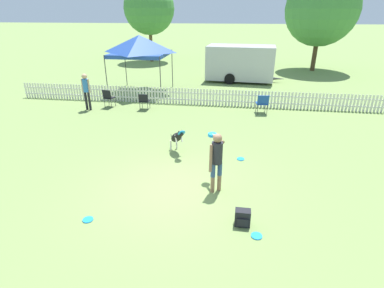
{
  "coord_description": "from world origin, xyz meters",
  "views": [
    {
      "loc": [
        1.43,
        -6.73,
        4.34
      ],
      "look_at": [
        0.23,
        1.21,
        0.78
      ],
      "focal_mm": 28.0,
      "sensor_mm": 36.0,
      "label": 1
    }
  ],
  "objects": [
    {
      "name": "folding_chair_blue_left",
      "position": [
        -4.74,
        6.78,
        0.54
      ],
      "size": [
        0.51,
        0.53,
        0.89
      ],
      "rotation": [
        0.0,
        0.0,
        2.97
      ],
      "color": "#333338",
      "rests_on": "ground_plane"
    },
    {
      "name": "backpack_on_grass",
      "position": [
        1.73,
        -1.28,
        0.19
      ],
      "size": [
        0.34,
        0.25,
        0.39
      ],
      "color": "black",
      "rests_on": "ground_plane"
    },
    {
      "name": "spectator_standing",
      "position": [
        -5.54,
        6.23,
        1.05
      ],
      "size": [
        0.41,
        0.27,
        1.73
      ],
      "rotation": [
        0.0,
        0.0,
        3.02
      ],
      "color": "black",
      "rests_on": "ground_plane"
    },
    {
      "name": "tree_left_grove",
      "position": [
        7.35,
        18.8,
        4.51
      ],
      "size": [
        5.35,
        5.35,
        7.19
      ],
      "color": "#4C3823",
      "rests_on": "ground_plane"
    },
    {
      "name": "picket_fence",
      "position": [
        0.0,
        7.85,
        0.41
      ],
      "size": [
        20.02,
        0.04,
        0.82
      ],
      "color": "silver",
      "rests_on": "ground_plane"
    },
    {
      "name": "canopy_tent_main",
      "position": [
        -4.03,
        10.03,
        2.61
      ],
      "size": [
        3.03,
        3.03,
        3.17
      ],
      "color": "#333338",
      "rests_on": "ground_plane"
    },
    {
      "name": "folding_chair_green_right",
      "position": [
        -2.9,
        6.66,
        0.47
      ],
      "size": [
        0.45,
        0.47,
        0.79
      ],
      "rotation": [
        0.0,
        0.0,
        3.15
      ],
      "color": "#333338",
      "rests_on": "ground_plane"
    },
    {
      "name": "tree_right_grove",
      "position": [
        -6.68,
        21.58,
        4.59
      ],
      "size": [
        4.49,
        4.49,
        6.84
      ],
      "color": "brown",
      "rests_on": "ground_plane"
    },
    {
      "name": "frisbee_near_handler",
      "position": [
        1.7,
        1.98,
        0.01
      ],
      "size": [
        0.24,
        0.24,
        0.02
      ],
      "color": "#1E8CD8",
      "rests_on": "ground_plane"
    },
    {
      "name": "ground_plane",
      "position": [
        0.0,
        0.0,
        0.0
      ],
      "size": [
        240.0,
        240.0,
        0.0
      ],
      "primitive_type": "plane",
      "color": "olive"
    },
    {
      "name": "equipment_trailer",
      "position": [
        1.58,
        14.01,
        1.22
      ],
      "size": [
        5.25,
        2.66,
        2.3
      ],
      "rotation": [
        0.0,
        0.0,
        -0.07
      ],
      "color": "#B7B7B7",
      "rests_on": "ground_plane"
    },
    {
      "name": "leaping_dog",
      "position": [
        -0.41,
        2.16,
        0.56
      ],
      "size": [
        0.73,
        0.97,
        0.95
      ],
      "rotation": [
        0.0,
        0.0,
        -2.54
      ],
      "color": "black",
      "rests_on": "ground_plane"
    },
    {
      "name": "frisbee_near_dog",
      "position": [
        2.03,
        -1.61,
        0.01
      ],
      "size": [
        0.24,
        0.24,
        0.02
      ],
      "color": "#1E8CD8",
      "rests_on": "ground_plane"
    },
    {
      "name": "folding_chair_center",
      "position": [
        2.64,
        6.87,
        0.54
      ],
      "size": [
        0.58,
        0.59,
        0.9
      ],
      "rotation": [
        0.0,
        0.0,
        3.26
      ],
      "color": "#333338",
      "rests_on": "ground_plane"
    },
    {
      "name": "frisbee_midfield",
      "position": [
        -1.73,
        -1.63,
        0.01
      ],
      "size": [
        0.24,
        0.24,
        0.02
      ],
      "color": "#1E8CD8",
      "rests_on": "ground_plane"
    },
    {
      "name": "handler_person",
      "position": [
        1.03,
        0.06,
        1.02
      ],
      "size": [
        0.5,
        1.08,
        1.62
      ],
      "rotation": [
        0.0,
        0.0,
        0.6
      ],
      "color": "#8C664C",
      "rests_on": "ground_plane"
    }
  ]
}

